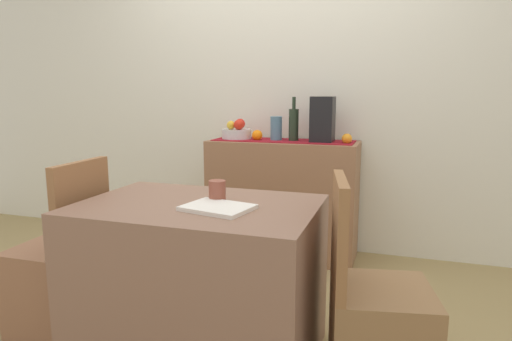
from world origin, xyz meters
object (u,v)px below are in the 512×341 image
(wine_bottle, at_px, (294,124))
(coffee_cup, at_px, (217,191))
(fruit_bowl, at_px, (237,134))
(sideboard_console, at_px, (283,199))
(dining_table, at_px, (200,281))
(open_book, at_px, (218,208))
(coffee_maker, at_px, (323,120))
(chair_near_window, at_px, (61,280))
(ceramic_vase, at_px, (276,129))
(chair_by_corner, at_px, (376,330))

(wine_bottle, relative_size, coffee_cup, 3.30)
(fruit_bowl, bearing_deg, sideboard_console, 0.00)
(dining_table, height_order, open_book, open_book)
(coffee_maker, height_order, open_book, coffee_maker)
(sideboard_console, bearing_deg, chair_near_window, -120.14)
(coffee_maker, height_order, ceramic_vase, coffee_maker)
(sideboard_console, bearing_deg, open_book, -86.17)
(fruit_bowl, height_order, coffee_maker, coffee_maker)
(ceramic_vase, relative_size, dining_table, 0.17)
(fruit_bowl, distance_m, coffee_maker, 0.67)
(coffee_cup, relative_size, chair_near_window, 0.11)
(chair_near_window, relative_size, chair_by_corner, 1.00)
(sideboard_console, bearing_deg, coffee_cup, -88.23)
(ceramic_vase, xyz_separation_m, chair_near_window, (-0.77, -1.42, -0.70))
(fruit_bowl, relative_size, coffee_maker, 0.69)
(coffee_cup, bearing_deg, chair_near_window, -176.05)
(dining_table, relative_size, chair_by_corner, 1.19)
(ceramic_vase, xyz_separation_m, open_book, (0.15, -1.49, -0.22))
(coffee_maker, xyz_separation_m, coffee_cup, (-0.25, -1.36, -0.25))
(fruit_bowl, height_order, chair_by_corner, fruit_bowl)
(wine_bottle, distance_m, dining_table, 1.56)
(dining_table, xyz_separation_m, open_book, (0.13, -0.07, 0.38))
(sideboard_console, distance_m, fruit_bowl, 0.61)
(sideboard_console, xyz_separation_m, coffee_maker, (0.29, 0.00, 0.60))
(chair_by_corner, bearing_deg, fruit_bowl, 128.65)
(ceramic_vase, bearing_deg, coffee_cup, -85.92)
(fruit_bowl, relative_size, ceramic_vase, 1.25)
(wine_bottle, xyz_separation_m, open_book, (0.02, -1.49, -0.26))
(wine_bottle, bearing_deg, ceramic_vase, 180.00)
(wine_bottle, bearing_deg, coffee_cup, -91.48)
(coffee_cup, bearing_deg, chair_by_corner, -4.97)
(fruit_bowl, height_order, wine_bottle, wine_bottle)
(open_book, bearing_deg, fruit_bowl, 119.41)
(dining_table, bearing_deg, open_book, -29.37)
(chair_by_corner, bearing_deg, wine_bottle, 115.94)
(fruit_bowl, bearing_deg, ceramic_vase, 0.00)
(coffee_maker, bearing_deg, fruit_bowl, 180.00)
(coffee_cup, bearing_deg, ceramic_vase, 94.08)
(ceramic_vase, height_order, coffee_cup, ceramic_vase)
(dining_table, bearing_deg, ceramic_vase, 91.10)
(sideboard_console, height_order, coffee_cup, sideboard_console)
(ceramic_vase, relative_size, chair_near_window, 0.20)
(wine_bottle, xyz_separation_m, dining_table, (-0.10, -1.42, -0.64))
(coffee_maker, xyz_separation_m, dining_table, (-0.32, -1.42, -0.67))
(coffee_maker, bearing_deg, dining_table, -102.58)
(wine_bottle, height_order, ceramic_vase, wine_bottle)
(chair_by_corner, bearing_deg, ceramic_vase, 120.08)
(dining_table, xyz_separation_m, chair_near_window, (-0.80, 0.00, -0.10))
(ceramic_vase, bearing_deg, chair_by_corner, -59.92)
(wine_bottle, bearing_deg, fruit_bowl, 180.00)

